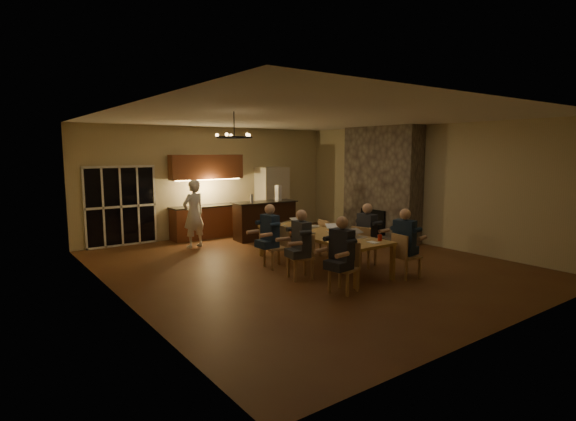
# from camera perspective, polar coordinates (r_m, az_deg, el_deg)

# --- Properties ---
(floor) EXTENTS (9.00, 9.00, 0.00)m
(floor) POSITION_cam_1_polar(r_m,az_deg,el_deg) (10.05, 2.33, -6.89)
(floor) COLOR brown
(floor) RESTS_ON ground
(back_wall) EXTENTS (8.00, 0.04, 3.20)m
(back_wall) POSITION_cam_1_polar(r_m,az_deg,el_deg) (13.59, -9.59, 3.64)
(back_wall) COLOR #C9B78E
(back_wall) RESTS_ON ground
(left_wall) EXTENTS (0.04, 9.00, 3.20)m
(left_wall) POSITION_cam_1_polar(r_m,az_deg,el_deg) (7.93, -20.99, 0.48)
(left_wall) COLOR #C9B78E
(left_wall) RESTS_ON ground
(right_wall) EXTENTS (0.04, 9.00, 3.20)m
(right_wall) POSITION_cam_1_polar(r_m,az_deg,el_deg) (12.66, 16.79, 3.14)
(right_wall) COLOR #C9B78E
(right_wall) RESTS_ON ground
(ceiling) EXTENTS (8.00, 9.00, 0.04)m
(ceiling) POSITION_cam_1_polar(r_m,az_deg,el_deg) (9.75, 2.43, 11.75)
(ceiling) COLOR white
(ceiling) RESTS_ON back_wall
(french_doors) EXTENTS (1.86, 0.08, 2.10)m
(french_doors) POSITION_cam_1_polar(r_m,az_deg,el_deg) (12.62, -20.45, 0.46)
(french_doors) COLOR black
(french_doors) RESTS_ON ground
(fireplace) EXTENTS (0.58, 2.50, 3.20)m
(fireplace) POSITION_cam_1_polar(r_m,az_deg,el_deg) (13.18, 11.78, 3.47)
(fireplace) COLOR #756C5C
(fireplace) RESTS_ON ground
(kitchenette) EXTENTS (2.24, 0.68, 2.40)m
(kitchenette) POSITION_cam_1_polar(r_m,az_deg,el_deg) (13.21, -10.10, 1.77)
(kitchenette) COLOR brown
(kitchenette) RESTS_ON ground
(refrigerator) EXTENTS (0.90, 0.68, 2.00)m
(refrigerator) POSITION_cam_1_polar(r_m,az_deg,el_deg) (14.28, -2.04, 1.51)
(refrigerator) COLOR beige
(refrigerator) RESTS_ON ground
(dining_table) EXTENTS (1.10, 3.32, 0.75)m
(dining_table) POSITION_cam_1_polar(r_m,az_deg,el_deg) (9.82, 4.12, -5.00)
(dining_table) COLOR tan
(dining_table) RESTS_ON ground
(bar_island) EXTENTS (1.88, 0.81, 1.08)m
(bar_island) POSITION_cam_1_polar(r_m,az_deg,el_deg) (12.86, -2.99, -1.24)
(bar_island) COLOR black
(bar_island) RESTS_ON ground
(chair_left_near) EXTENTS (0.55, 0.55, 0.89)m
(chair_left_near) POSITION_cam_1_polar(r_m,az_deg,el_deg) (8.10, 7.07, -7.25)
(chair_left_near) COLOR tan
(chair_left_near) RESTS_ON ground
(chair_left_mid) EXTENTS (0.54, 0.54, 0.89)m
(chair_left_mid) POSITION_cam_1_polar(r_m,az_deg,el_deg) (8.89, 1.55, -5.86)
(chair_left_mid) COLOR tan
(chair_left_mid) RESTS_ON ground
(chair_left_far) EXTENTS (0.48, 0.48, 0.89)m
(chair_left_far) POSITION_cam_1_polar(r_m,az_deg,el_deg) (9.73, -1.59, -4.68)
(chair_left_far) COLOR tan
(chair_left_far) RESTS_ON ground
(chair_right_near) EXTENTS (0.49, 0.49, 0.89)m
(chair_right_near) POSITION_cam_1_polar(r_m,az_deg,el_deg) (9.26, 14.83, -5.57)
(chair_right_near) COLOR tan
(chair_right_near) RESTS_ON ground
(chair_right_mid) EXTENTS (0.56, 0.56, 0.89)m
(chair_right_mid) POSITION_cam_1_polar(r_m,az_deg,el_deg) (10.00, 9.70, -4.44)
(chair_right_mid) COLOR tan
(chair_right_mid) RESTS_ON ground
(chair_right_far) EXTENTS (0.50, 0.50, 0.89)m
(chair_right_far) POSITION_cam_1_polar(r_m,az_deg,el_deg) (10.77, 5.43, -3.51)
(chair_right_far) COLOR tan
(chair_right_far) RESTS_ON ground
(person_left_near) EXTENTS (0.67, 0.67, 1.38)m
(person_left_near) POSITION_cam_1_polar(r_m,az_deg,el_deg) (7.99, 6.83, -5.65)
(person_left_near) COLOR #23242D
(person_left_near) RESTS_ON ground
(person_right_near) EXTENTS (0.71, 0.71, 1.38)m
(person_right_near) POSITION_cam_1_polar(r_m,az_deg,el_deg) (9.26, 14.54, -4.01)
(person_right_near) COLOR #1D304A
(person_right_near) RESTS_ON ground
(person_left_mid) EXTENTS (0.68, 0.68, 1.38)m
(person_left_mid) POSITION_cam_1_polar(r_m,az_deg,el_deg) (8.81, 1.70, -4.34)
(person_left_mid) COLOR #383C43
(person_left_mid) RESTS_ON ground
(person_right_mid) EXTENTS (0.60, 0.60, 1.38)m
(person_right_mid) POSITION_cam_1_polar(r_m,az_deg,el_deg) (9.98, 9.97, -3.04)
(person_right_mid) COLOR #23242D
(person_right_mid) RESTS_ON ground
(person_left_far) EXTENTS (0.63, 0.63, 1.38)m
(person_left_far) POSITION_cam_1_polar(r_m,az_deg,el_deg) (9.70, -2.31, -3.24)
(person_left_far) COLOR #1D304A
(person_left_far) RESTS_ON ground
(standing_person) EXTENTS (0.73, 0.57, 1.77)m
(standing_person) POSITION_cam_1_polar(r_m,az_deg,el_deg) (11.92, -11.89, -0.41)
(standing_person) COLOR white
(standing_person) RESTS_ON ground
(chandelier) EXTENTS (0.64, 0.64, 0.03)m
(chandelier) POSITION_cam_1_polar(r_m,az_deg,el_deg) (8.12, -6.84, 9.22)
(chandelier) COLOR black
(chandelier) RESTS_ON ceiling
(laptop_a) EXTENTS (0.35, 0.32, 0.23)m
(laptop_a) POSITION_cam_1_polar(r_m,az_deg,el_deg) (8.83, 7.09, -3.23)
(laptop_a) COLOR silver
(laptop_a) RESTS_ON dining_table
(laptop_b) EXTENTS (0.35, 0.31, 0.23)m
(laptop_b) POSITION_cam_1_polar(r_m,az_deg,el_deg) (9.28, 9.03, -2.73)
(laptop_b) COLOR silver
(laptop_b) RESTS_ON dining_table
(laptop_c) EXTENTS (0.33, 0.30, 0.23)m
(laptop_c) POSITION_cam_1_polar(r_m,az_deg,el_deg) (9.64, 2.37, -2.27)
(laptop_c) COLOR silver
(laptop_c) RESTS_ON dining_table
(laptop_d) EXTENTS (0.41, 0.39, 0.23)m
(laptop_d) POSITION_cam_1_polar(r_m,az_deg,el_deg) (9.83, 5.93, -2.10)
(laptop_d) COLOR silver
(laptop_d) RESTS_ON dining_table
(laptop_e) EXTENTS (0.40, 0.37, 0.23)m
(laptop_e) POSITION_cam_1_polar(r_m,az_deg,el_deg) (10.44, -1.01, -1.50)
(laptop_e) COLOR silver
(laptop_e) RESTS_ON dining_table
(laptop_f) EXTENTS (0.34, 0.31, 0.23)m
(laptop_f) POSITION_cam_1_polar(r_m,az_deg,el_deg) (10.70, 1.48, -1.27)
(laptop_f) COLOR silver
(laptop_f) RESTS_ON dining_table
(mug_front) EXTENTS (0.07, 0.07, 0.10)m
(mug_front) POSITION_cam_1_polar(r_m,az_deg,el_deg) (9.38, 5.93, -2.97)
(mug_front) COLOR silver
(mug_front) RESTS_ON dining_table
(mug_mid) EXTENTS (0.08, 0.08, 0.10)m
(mug_mid) POSITION_cam_1_polar(r_m,az_deg,el_deg) (10.13, 2.60, -2.15)
(mug_mid) COLOR silver
(mug_mid) RESTS_ON dining_table
(mug_back) EXTENTS (0.08, 0.08, 0.10)m
(mug_back) POSITION_cam_1_polar(r_m,az_deg,el_deg) (10.13, -0.49, -2.14)
(mug_back) COLOR silver
(mug_back) RESTS_ON dining_table
(redcup_near) EXTENTS (0.08, 0.08, 0.12)m
(redcup_near) POSITION_cam_1_polar(r_m,az_deg,el_deg) (9.05, 11.59, -3.40)
(redcup_near) COLOR red
(redcup_near) RESTS_ON dining_table
(redcup_mid) EXTENTS (0.10, 0.10, 0.12)m
(redcup_mid) POSITION_cam_1_polar(r_m,az_deg,el_deg) (9.75, 0.60, -2.46)
(redcup_mid) COLOR red
(redcup_mid) RESTS_ON dining_table
(can_silver) EXTENTS (0.07, 0.07, 0.12)m
(can_silver) POSITION_cam_1_polar(r_m,az_deg,el_deg) (9.24, 7.26, -3.08)
(can_silver) COLOR #B2B2B7
(can_silver) RESTS_ON dining_table
(can_cola) EXTENTS (0.06, 0.06, 0.12)m
(can_cola) POSITION_cam_1_polar(r_m,az_deg,el_deg) (10.73, -1.57, -1.54)
(can_cola) COLOR #3F0F0C
(can_cola) RESTS_ON dining_table
(plate_near) EXTENTS (0.24, 0.24, 0.02)m
(plate_near) POSITION_cam_1_polar(r_m,az_deg,el_deg) (9.56, 8.15, -3.05)
(plate_near) COLOR silver
(plate_near) RESTS_ON dining_table
(plate_left) EXTENTS (0.26, 0.26, 0.02)m
(plate_left) POSITION_cam_1_polar(r_m,az_deg,el_deg) (8.82, 6.32, -3.92)
(plate_left) COLOR silver
(plate_left) RESTS_ON dining_table
(plate_far) EXTENTS (0.27, 0.27, 0.02)m
(plate_far) POSITION_cam_1_polar(r_m,az_deg,el_deg) (10.53, 3.31, -2.00)
(plate_far) COLOR silver
(plate_far) RESTS_ON dining_table
(notepad) EXTENTS (0.17, 0.23, 0.01)m
(notepad) POSITION_cam_1_polar(r_m,az_deg,el_deg) (8.84, 10.74, -4.00)
(notepad) COLOR white
(notepad) RESTS_ON dining_table
(bar_bottle) EXTENTS (0.08, 0.08, 0.24)m
(bar_bottle) POSITION_cam_1_polar(r_m,az_deg,el_deg) (12.50, -4.62, 1.55)
(bar_bottle) COLOR #99999E
(bar_bottle) RESTS_ON bar_island
(bar_blender) EXTENTS (0.16, 0.16, 0.45)m
(bar_blender) POSITION_cam_1_polar(r_m,az_deg,el_deg) (13.02, -1.25, 2.26)
(bar_blender) COLOR silver
(bar_blender) RESTS_ON bar_island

